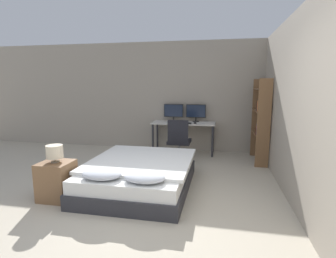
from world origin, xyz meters
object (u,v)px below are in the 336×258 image
Objects in this scene: computer_mouse at (195,123)px; keyboard at (182,123)px; nightstand at (57,181)px; bookshelf at (261,117)px; bed at (140,174)px; desk at (183,126)px; bedside_lamp at (55,152)px; monitor_right at (196,112)px; monitor_left at (174,111)px; office_chair at (179,144)px.

keyboard is at bearing 180.00° from computer_mouse.
bookshelf is (3.16, 2.48, 0.71)m from nightstand.
bookshelf is (1.71, -0.28, 0.22)m from keyboard.
nightstand is at bearing -149.83° from bed.
desk is 3.67× the size of keyboard.
computer_mouse is (0.68, 2.14, 0.54)m from bed.
monitor_right is (1.72, 3.12, 0.29)m from bedside_lamp.
monitor_left is at bearing 180.00° from monitor_right.
bedside_lamp is 0.52× the size of monitor_right.
nightstand reaches higher than bed.
keyboard is (1.45, 2.77, 0.05)m from bedside_lamp.
computer_mouse is 0.08× the size of office_chair.
desk is 3.12× the size of monitor_right.
bedside_lamp is 2.67m from office_chair.
keyboard is (-0.28, -0.36, -0.23)m from monitor_right.
keyboard is (0.38, 2.14, 0.54)m from bed.
office_chair reaches higher than bedside_lamp.
bedside_lamp is 3.34m from monitor_left.
office_chair is (-0.29, -0.55, -0.40)m from computer_mouse.
computer_mouse is at bearing -31.82° from monitor_left.
monitor_right is at bearing 0.00° from monitor_left.
monitor_right reaches higher than nightstand.
nightstand is 7.97× the size of computer_mouse.
monitor_right reaches higher than computer_mouse.
monitor_left is (0.10, 2.50, 0.77)m from bed.
monitor_right is at bearing 61.09° from nightstand.
nightstand is 1.35× the size of keyboard.
monitor_right is 0.52× the size of office_chair.
bedside_lamp is 3.27m from computer_mouse.
desk is 0.36m from computer_mouse.
office_chair is (-0.27, -0.91, -0.62)m from monitor_right.
keyboard reaches higher than nightstand.
monitor_left is 2.09m from bookshelf.
bedside_lamp is at bearing -149.83° from bed.
monitor_left is 1.13m from office_chair.
bookshelf reaches higher than bedside_lamp.
bookshelf reaches higher than computer_mouse.
office_chair is at bearing 76.38° from bed.
bedside_lamp is (-1.07, -0.62, 0.48)m from bed.
computer_mouse is at bearing 57.79° from bedside_lamp.
desk is 0.21m from keyboard.
nightstand is 3.31m from computer_mouse.
computer_mouse is at bearing 168.73° from bookshelf.
computer_mouse is (0.57, -0.36, -0.22)m from monitor_left.
monitor_right reaches higher than bed.
bed is 2.24m from keyboard.
nightstand is at bearing -118.91° from monitor_right.
nightstand is 3.16m from keyboard.
computer_mouse is 0.04× the size of bookshelf.
monitor_right reaches higher than desk.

